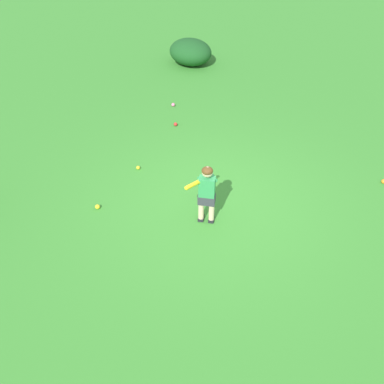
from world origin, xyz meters
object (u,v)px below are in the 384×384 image
(child_batter, at_px, (206,190))
(play_ball_center_lawn, at_px, (176,124))
(play_ball_near_batter, at_px, (97,207))
(batting_tee, at_px, (205,193))
(play_ball_by_bucket, at_px, (138,168))
(play_ball_far_right, at_px, (173,105))
(play_ball_behind_batter, at_px, (384,181))

(child_batter, bearing_deg, play_ball_center_lawn, 50.55)
(play_ball_center_lawn, bearing_deg, play_ball_near_batter, -164.53)
(play_ball_near_batter, bearing_deg, batting_tee, -40.98)
(play_ball_by_bucket, xyz_separation_m, play_ball_far_right, (2.31, 1.17, 0.01))
(play_ball_far_right, bearing_deg, play_ball_by_bucket, -153.23)
(play_ball_center_lawn, distance_m, play_ball_near_batter, 3.02)
(child_batter, relative_size, play_ball_near_batter, 13.10)
(play_ball_far_right, xyz_separation_m, play_ball_center_lawn, (-0.64, -0.64, -0.00))
(child_batter, relative_size, play_ball_behind_batter, 12.61)
(play_ball_near_batter, bearing_deg, play_ball_far_right, 22.17)
(play_ball_near_batter, bearing_deg, play_ball_by_bucket, 12.81)
(play_ball_behind_batter, bearing_deg, batting_tee, 136.73)
(play_ball_by_bucket, relative_size, play_ball_far_right, 0.87)
(play_ball_behind_batter, xyz_separation_m, play_ball_center_lawn, (-0.89, 4.28, -0.00))
(batting_tee, bearing_deg, play_ball_behind_batter, -43.27)
(play_ball_far_right, relative_size, batting_tee, 0.13)
(play_ball_near_batter, distance_m, batting_tee, 1.86)
(child_batter, height_order, play_ball_far_right, child_batter)
(child_batter, distance_m, play_ball_by_bucket, 2.00)
(child_batter, height_order, play_ball_by_bucket, child_batter)
(child_batter, height_order, batting_tee, child_batter)
(play_ball_by_bucket, bearing_deg, play_ball_far_right, 26.77)
(child_batter, relative_size, batting_tee, 1.74)
(play_ball_far_right, bearing_deg, play_ball_center_lawn, -134.99)
(batting_tee, bearing_deg, play_ball_center_lawn, 53.35)
(child_batter, bearing_deg, play_ball_behind_batter, -33.33)
(play_ball_by_bucket, distance_m, batting_tee, 1.51)
(play_ball_center_lawn, bearing_deg, batting_tee, -126.65)
(play_ball_far_right, xyz_separation_m, play_ball_behind_batter, (0.24, -4.92, 0.00))
(child_batter, bearing_deg, play_ball_near_batter, 120.50)
(play_ball_far_right, bearing_deg, batting_tee, -128.85)
(play_ball_near_batter, relative_size, batting_tee, 0.13)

